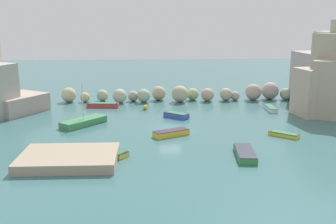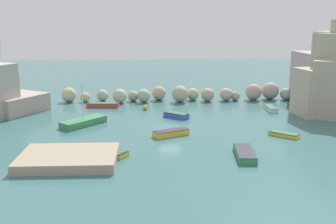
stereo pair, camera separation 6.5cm
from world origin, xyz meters
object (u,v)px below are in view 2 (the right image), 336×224
(moored_boat_0, at_px, (84,122))
(moored_boat_5, at_px, (245,153))
(moored_boat_7, at_px, (112,152))
(moored_boat_2, at_px, (103,105))
(moored_boat_6, at_px, (176,115))
(moored_boat_4, at_px, (271,108))
(moored_boat_1, at_px, (171,133))
(moored_boat_3, at_px, (284,134))
(stone_dock, at_px, (69,158))
(channel_buoy, at_px, (145,107))

(moored_boat_0, height_order, moored_boat_5, moored_boat_0)
(moored_boat_0, xyz_separation_m, moored_boat_7, (4.07, -10.81, -0.14))
(moored_boat_2, relative_size, moored_boat_6, 1.41)
(moored_boat_4, xyz_separation_m, moored_boat_5, (-8.29, -18.04, 0.01))
(moored_boat_6, bearing_deg, moored_boat_1, 120.95)
(moored_boat_3, xyz_separation_m, moored_boat_6, (-10.69, 8.86, 0.11))
(moored_boat_0, xyz_separation_m, moored_boat_3, (21.86, -6.10, -0.16))
(stone_dock, bearing_deg, moored_boat_3, 16.73)
(moored_boat_1, xyz_separation_m, moored_boat_2, (-8.57, 14.61, 0.02))
(moored_boat_0, distance_m, moored_boat_2, 9.68)
(moored_boat_1, height_order, moored_boat_3, moored_boat_1)
(stone_dock, relative_size, moored_boat_0, 1.50)
(stone_dock, xyz_separation_m, moored_boat_2, (0.84, 22.10, -0.09))
(stone_dock, relative_size, moored_boat_6, 2.57)
(moored_boat_6, bearing_deg, moored_boat_3, -179.67)
(stone_dock, distance_m, moored_boat_5, 15.58)
(moored_boat_2, bearing_deg, moored_boat_6, 150.70)
(stone_dock, bearing_deg, moored_boat_7, 25.74)
(stone_dock, xyz_separation_m, moored_boat_6, (10.64, 15.27, -0.08))
(moored_boat_1, bearing_deg, moored_boat_0, 127.68)
(moored_boat_2, height_order, moored_boat_5, moored_boat_2)
(moored_boat_1, height_order, moored_boat_7, moored_boat_1)
(channel_buoy, bearing_deg, moored_boat_4, -5.27)
(moored_boat_6, bearing_deg, moored_boat_5, 148.39)
(channel_buoy, bearing_deg, moored_boat_1, -78.15)
(stone_dock, bearing_deg, moored_boat_1, 38.51)
(moored_boat_1, bearing_deg, channel_buoy, 76.37)
(moored_boat_5, distance_m, moored_boat_6, 15.59)
(moored_boat_5, xyz_separation_m, moored_boat_6, (-4.92, 14.79, 0.04))
(moored_boat_5, height_order, moored_boat_7, moored_boat_5)
(stone_dock, xyz_separation_m, moored_boat_4, (23.85, 18.52, -0.13))
(moored_boat_5, bearing_deg, stone_dock, 98.26)
(moored_boat_3, bearing_deg, stone_dock, 58.11)
(channel_buoy, distance_m, moored_boat_6, 6.20)
(moored_boat_1, xyz_separation_m, moored_boat_3, (11.92, -1.07, -0.08))
(moored_boat_0, height_order, moored_boat_7, moored_boat_0)
(moored_boat_5, bearing_deg, moored_boat_6, 24.91)
(moored_boat_2, relative_size, moored_boat_5, 1.00)
(moored_boat_3, distance_m, moored_boat_6, 13.88)
(stone_dock, distance_m, moored_boat_1, 12.02)
(moored_boat_2, xyz_separation_m, moored_boat_7, (2.71, -20.39, -0.08))
(moored_boat_0, bearing_deg, moored_boat_5, 95.11)
(moored_boat_0, xyz_separation_m, moored_boat_1, (9.94, -5.03, -0.08))
(moored_boat_1, height_order, moored_boat_2, moored_boat_2)
(moored_boat_5, bearing_deg, moored_boat_2, 40.77)
(moored_boat_2, distance_m, moored_boat_4, 23.29)
(stone_dock, relative_size, channel_buoy, 13.24)
(channel_buoy, relative_size, moored_boat_1, 0.15)
(moored_boat_5, distance_m, moored_boat_7, 12.09)
(channel_buoy, distance_m, moored_boat_2, 6.25)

